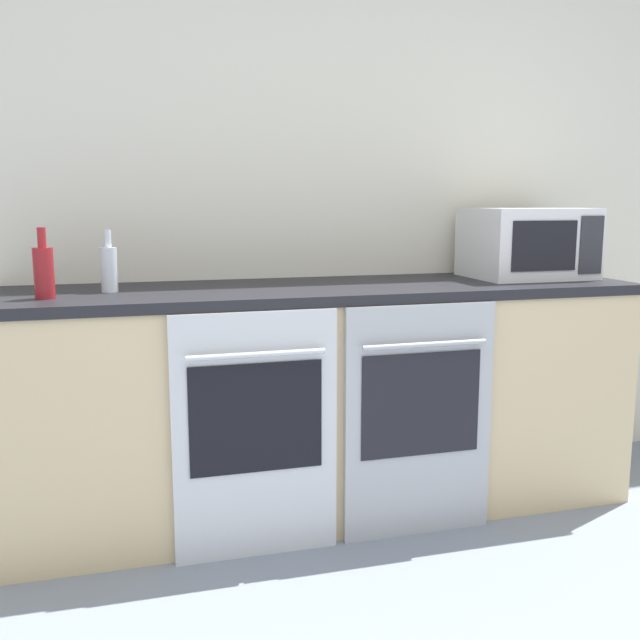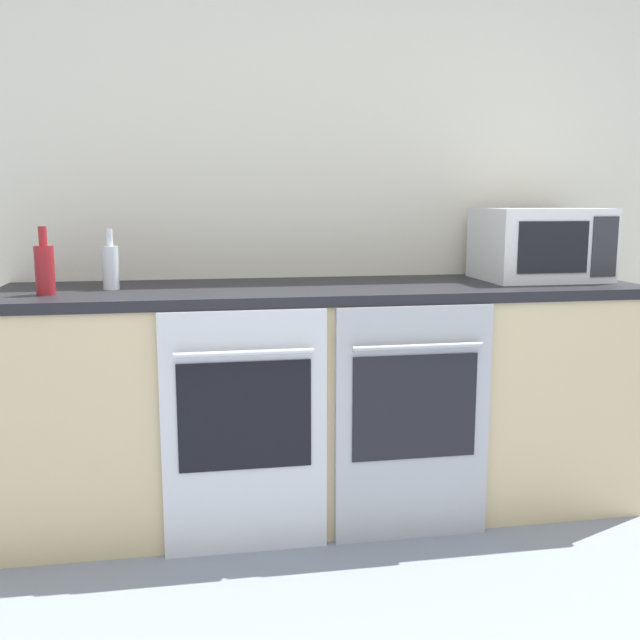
% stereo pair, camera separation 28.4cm
% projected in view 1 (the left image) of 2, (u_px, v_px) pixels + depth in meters
% --- Properties ---
extents(wall_back, '(10.00, 0.06, 2.60)m').
position_uv_depth(wall_back, '(302.00, 191.00, 3.10)').
color(wall_back, silver).
rests_on(wall_back, ground_plane).
extents(counter_back, '(2.51, 0.66, 0.93)m').
position_uv_depth(counter_back, '(324.00, 398.00, 2.90)').
color(counter_back, '#D1B789').
rests_on(counter_back, ground_plane).
extents(oven_left, '(0.58, 0.06, 0.89)m').
position_uv_depth(oven_left, '(256.00, 434.00, 2.49)').
color(oven_left, silver).
rests_on(oven_left, ground_plane).
extents(oven_right, '(0.58, 0.06, 0.89)m').
position_uv_depth(oven_right, '(419.00, 420.00, 2.66)').
color(oven_right, '#A8AAAF').
rests_on(oven_right, ground_plane).
extents(microwave, '(0.49, 0.40, 0.30)m').
position_uv_depth(microwave, '(527.00, 243.00, 3.10)').
color(microwave, silver).
rests_on(microwave, counter_back).
extents(bottle_red, '(0.07, 0.07, 0.24)m').
position_uv_depth(bottle_red, '(44.00, 271.00, 2.43)').
color(bottle_red, maroon).
rests_on(bottle_red, counter_back).
extents(bottle_clear, '(0.06, 0.06, 0.23)m').
position_uv_depth(bottle_clear, '(109.00, 268.00, 2.60)').
color(bottle_clear, silver).
rests_on(bottle_clear, counter_back).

